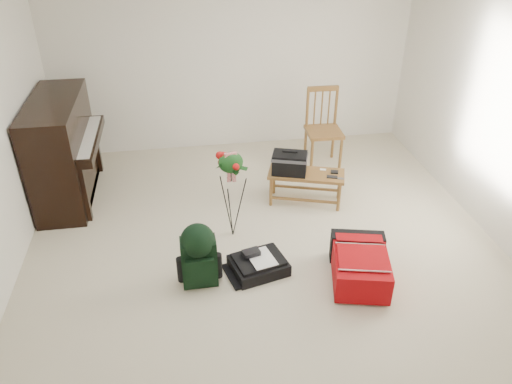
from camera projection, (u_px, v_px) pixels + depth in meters
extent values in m
cube|color=beige|center=(267.00, 256.00, 5.22)|extent=(5.00, 5.50, 0.01)
cube|color=white|center=(271.00, 6.00, 3.92)|extent=(5.00, 5.50, 0.01)
cube|color=white|center=(233.00, 62.00, 6.89)|extent=(5.00, 0.04, 2.50)
cube|color=black|center=(62.00, 150.00, 5.94)|extent=(0.55, 1.50, 1.25)
cube|color=black|center=(87.00, 140.00, 5.93)|extent=(0.28, 1.30, 0.10)
cube|color=white|center=(86.00, 137.00, 5.90)|extent=(0.22, 1.20, 0.02)
cube|color=black|center=(76.00, 191.00, 6.25)|extent=(0.45, 1.30, 0.10)
cube|color=olive|center=(306.00, 174.00, 5.93)|extent=(0.96, 0.62, 0.04)
cylinder|color=olive|center=(275.00, 198.00, 5.86)|extent=(0.04, 0.04, 0.37)
cylinder|color=olive|center=(270.00, 185.00, 6.10)|extent=(0.04, 0.04, 0.37)
cylinder|color=olive|center=(341.00, 192.00, 5.97)|extent=(0.04, 0.04, 0.37)
cylinder|color=olive|center=(334.00, 180.00, 6.21)|extent=(0.04, 0.04, 0.37)
cube|color=olive|center=(324.00, 132.00, 6.70)|extent=(0.47, 0.47, 0.04)
cylinder|color=olive|center=(312.00, 157.00, 6.64)|extent=(0.04, 0.04, 0.47)
cylinder|color=olive|center=(305.00, 144.00, 6.98)|extent=(0.04, 0.04, 0.47)
cylinder|color=olive|center=(341.00, 155.00, 6.70)|extent=(0.04, 0.04, 0.47)
cylinder|color=olive|center=(332.00, 142.00, 7.03)|extent=(0.04, 0.04, 0.47)
cube|color=olive|center=(323.00, 89.00, 6.59)|extent=(0.42, 0.06, 0.07)
cylinder|color=olive|center=(307.00, 108.00, 6.70)|extent=(0.04, 0.04, 0.57)
cylinder|color=olive|center=(335.00, 106.00, 6.75)|extent=(0.04, 0.04, 0.57)
cube|color=#BD080B|center=(360.00, 266.00, 4.82)|extent=(0.67, 0.86, 0.29)
cube|color=black|center=(350.00, 247.00, 5.07)|extent=(0.56, 0.29, 0.32)
cube|color=#BD080B|center=(363.00, 256.00, 4.70)|extent=(0.55, 0.53, 0.02)
cube|color=silver|center=(372.00, 271.00, 4.51)|extent=(0.47, 0.12, 0.01)
cube|color=black|center=(259.00, 266.00, 4.99)|extent=(0.62, 0.54, 0.13)
cube|color=black|center=(259.00, 259.00, 4.95)|extent=(0.54, 0.46, 0.03)
cube|color=white|center=(261.00, 258.00, 4.92)|extent=(0.30, 0.36, 0.01)
cube|color=black|center=(252.00, 252.00, 4.97)|extent=(0.19, 0.14, 0.05)
cube|color=black|center=(199.00, 262.00, 4.75)|extent=(0.34, 0.21, 0.50)
cube|color=black|center=(200.00, 272.00, 4.66)|extent=(0.27, 0.06, 0.29)
sphere|color=black|center=(198.00, 240.00, 4.62)|extent=(0.32, 0.32, 0.32)
cube|color=black|center=(190.00, 256.00, 4.83)|extent=(0.05, 0.03, 0.45)
cube|color=black|center=(207.00, 254.00, 4.86)|extent=(0.05, 0.03, 0.45)
cylinder|color=black|center=(231.00, 170.00, 5.12)|extent=(0.01, 0.01, 0.27)
ellipsoid|color=#174B19|center=(231.00, 162.00, 5.08)|extent=(0.26, 0.18, 0.24)
cube|color=red|center=(231.00, 156.00, 5.02)|extent=(0.13, 0.06, 0.07)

